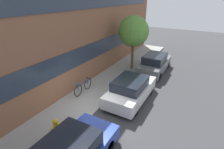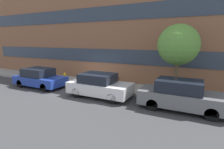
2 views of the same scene
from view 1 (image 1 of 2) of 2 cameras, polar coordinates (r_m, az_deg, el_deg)
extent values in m
plane|color=#38383A|center=(9.51, -4.90, -12.17)|extent=(56.00, 56.00, 0.00)
cube|color=gray|center=(10.10, -10.80, -9.65)|extent=(28.00, 2.46, 0.14)
cube|color=brown|center=(9.64, -21.38, 18.67)|extent=(28.00, 0.90, 9.89)
cube|color=#2D3847|center=(9.89, -17.18, 2.72)|extent=(25.76, 0.04, 1.10)
cube|color=#2D3847|center=(9.26, -19.84, 21.81)|extent=(25.76, 0.04, 1.10)
cube|color=black|center=(6.38, -14.61, -22.22)|extent=(2.03, 1.57, 0.58)
cylinder|color=black|center=(8.05, -11.47, -18.07)|extent=(0.57, 0.18, 0.57)
cylinder|color=black|center=(7.35, -1.04, -22.56)|extent=(0.57, 0.18, 0.57)
cube|color=silver|center=(10.26, 6.18, -5.53)|extent=(3.89, 1.79, 0.67)
cube|color=black|center=(9.84, 5.98, -2.88)|extent=(2.02, 1.57, 0.54)
cylinder|color=black|center=(11.63, 4.88, -3.09)|extent=(0.59, 0.18, 0.59)
cylinder|color=black|center=(11.16, 12.41, -4.90)|extent=(0.59, 0.18, 0.59)
cylinder|color=black|center=(9.78, -1.13, -8.82)|extent=(0.59, 0.18, 0.59)
cylinder|color=black|center=(9.21, 7.72, -11.43)|extent=(0.59, 0.18, 0.59)
cube|color=slate|center=(14.30, 13.75, 2.92)|extent=(4.14, 1.66, 0.71)
cube|color=black|center=(13.93, 13.82, 5.18)|extent=(2.15, 1.46, 0.58)
cylinder|color=black|center=(15.74, 12.41, 3.95)|extent=(0.58, 0.18, 0.58)
cylinder|color=black|center=(15.42, 17.64, 2.92)|extent=(0.58, 0.18, 0.58)
cylinder|color=black|center=(13.47, 9.07, 0.67)|extent=(0.58, 0.18, 0.58)
cylinder|color=black|center=(13.10, 15.11, -0.63)|extent=(0.58, 0.18, 0.58)
cylinder|color=gold|center=(8.44, -17.54, -17.59)|extent=(0.32, 0.32, 0.04)
cylinder|color=gold|center=(8.26, -17.79, -16.12)|extent=(0.22, 0.22, 0.53)
sphere|color=gold|center=(8.07, -18.08, -14.44)|extent=(0.23, 0.23, 0.23)
cylinder|color=gold|center=(8.13, -18.86, -16.55)|extent=(0.17, 0.09, 0.09)
cylinder|color=gold|center=(8.32, -16.85, -15.15)|extent=(0.17, 0.09, 0.09)
torus|color=black|center=(10.57, -10.98, -5.20)|extent=(0.74, 0.07, 0.74)
torus|color=black|center=(11.27, -7.89, -2.98)|extent=(0.74, 0.07, 0.74)
cylinder|color=#234C8C|center=(10.76, -9.51, -2.51)|extent=(0.96, 0.09, 0.06)
cylinder|color=#234C8C|center=(11.14, -8.10, -2.13)|extent=(0.06, 0.06, 0.42)
cylinder|color=#234C8C|center=(10.48, -11.01, -4.16)|extent=(0.06, 0.06, 0.42)
ellipsoid|color=black|center=(11.04, -8.17, -1.02)|extent=(0.20, 0.09, 0.05)
cylinder|color=#234C8C|center=(10.37, -11.11, -3.00)|extent=(0.07, 0.44, 0.05)
cylinder|color=brown|center=(14.10, 6.65, 6.45)|extent=(0.21, 0.21, 2.39)
sphere|color=#568C38|center=(13.65, 7.03, 13.81)|extent=(2.33, 2.33, 2.33)
camera|label=2|loc=(14.80, 51.40, 6.73)|focal=28.00mm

